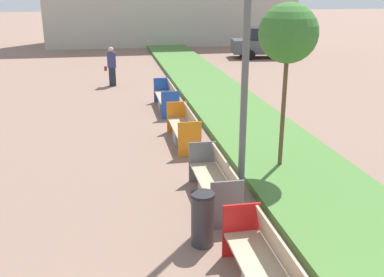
% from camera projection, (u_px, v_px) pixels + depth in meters
% --- Properties ---
extents(planter_grass_strip, '(2.80, 120.00, 0.18)m').
position_uv_depth(planter_grass_strip, '(247.00, 123.00, 14.39)').
color(planter_grass_strip, '#4C7A38').
rests_on(planter_grass_strip, ground).
extents(bench_grey_frame, '(0.65, 2.23, 0.94)m').
position_uv_depth(bench_grey_frame, '(215.00, 185.00, 9.19)').
color(bench_grey_frame, gray).
rests_on(bench_grey_frame, ground).
extents(bench_orange_frame, '(0.65, 2.24, 0.94)m').
position_uv_depth(bench_orange_frame, '(184.00, 130.00, 12.74)').
color(bench_orange_frame, gray).
rests_on(bench_orange_frame, ground).
extents(bench_blue_frame, '(0.65, 2.46, 0.94)m').
position_uv_depth(bench_blue_frame, '(167.00, 99.00, 16.24)').
color(bench_blue_frame, gray).
rests_on(bench_blue_frame, ground).
extents(litter_bin, '(0.41, 0.41, 0.96)m').
position_uv_depth(litter_bin, '(203.00, 219.00, 7.61)').
color(litter_bin, '#2D2D30').
rests_on(litter_bin, ground).
extents(sapling_tree_near, '(1.32, 1.32, 3.93)m').
position_uv_depth(sapling_tree_near, '(288.00, 34.00, 9.83)').
color(sapling_tree_near, brown).
rests_on(sapling_tree_near, ground).
extents(pedestrian_walking, '(0.53, 0.24, 1.75)m').
position_uv_depth(pedestrian_walking, '(112.00, 66.00, 20.07)').
color(pedestrian_walking, '#232633').
rests_on(pedestrian_walking, ground).
extents(parked_car_distant, '(4.40, 2.33, 1.86)m').
position_uv_depth(parked_car_distant, '(266.00, 43.00, 28.36)').
color(parked_car_distant, '#474C51').
rests_on(parked_car_distant, ground).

